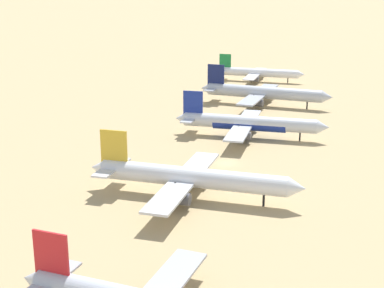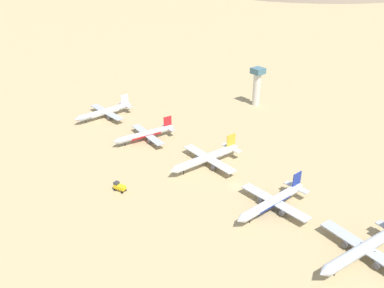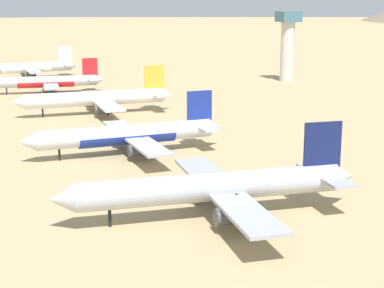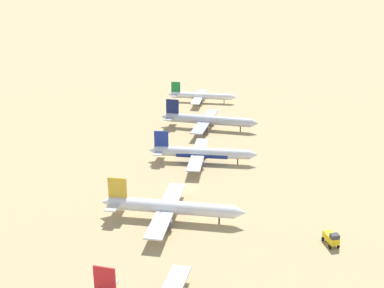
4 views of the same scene
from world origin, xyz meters
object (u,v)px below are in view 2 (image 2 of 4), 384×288
at_px(service_truck, 119,186).
at_px(parked_jet_0, 105,112).
at_px(parked_jet_2, 207,158).
at_px(control_tower, 257,84).
at_px(parked_jet_1, 146,134).
at_px(parked_jet_3, 273,202).
at_px(parked_jet_4, 364,249).

bearing_deg(service_truck, parked_jet_0, -112.43).
height_order(parked_jet_2, control_tower, control_tower).
bearing_deg(parked_jet_0, parked_jet_1, 94.20).
relative_size(parked_jet_1, parked_jet_3, 0.93).
relative_size(parked_jet_4, service_truck, 7.47).
distance_m(parked_jet_2, control_tower, 87.54).
distance_m(parked_jet_4, service_truck, 97.13).
relative_size(parked_jet_0, parked_jet_3, 0.99).
xyz_separation_m(parked_jet_0, service_truck, (31.83, 77.13, -1.64)).
relative_size(parked_jet_3, service_truck, 6.91).
relative_size(parked_jet_4, control_tower, 1.74).
bearing_deg(parked_jet_2, service_truck, -7.21).
height_order(parked_jet_0, parked_jet_1, parked_jet_0).
relative_size(parked_jet_2, parked_jet_4, 0.97).
xyz_separation_m(parked_jet_3, parked_jet_4, (-3.30, 37.39, 0.35)).
relative_size(parked_jet_3, parked_jet_4, 0.92).
bearing_deg(parked_jet_2, control_tower, -150.31).
bearing_deg(parked_jet_3, parked_jet_4, 95.04).
bearing_deg(service_truck, control_tower, -162.48).
xyz_separation_m(parked_jet_3, service_truck, (41.54, -48.75, -1.69)).
bearing_deg(parked_jet_2, parked_jet_3, 87.46).
xyz_separation_m(service_truck, control_tower, (-119.03, -37.58, 11.75)).
bearing_deg(parked_jet_0, parked_jet_4, 94.55).
height_order(parked_jet_0, parked_jet_2, parked_jet_2).
bearing_deg(parked_jet_3, parked_jet_1, -85.48).
relative_size(parked_jet_1, parked_jet_4, 0.86).
bearing_deg(service_truck, parked_jet_1, -134.55).
bearing_deg(parked_jet_4, parked_jet_3, -84.96).
height_order(parked_jet_0, parked_jet_4, parked_jet_4).
xyz_separation_m(parked_jet_0, control_tower, (-87.20, 39.55, 10.11)).
bearing_deg(control_tower, service_truck, 17.52).
distance_m(parked_jet_0, parked_jet_3, 126.25).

